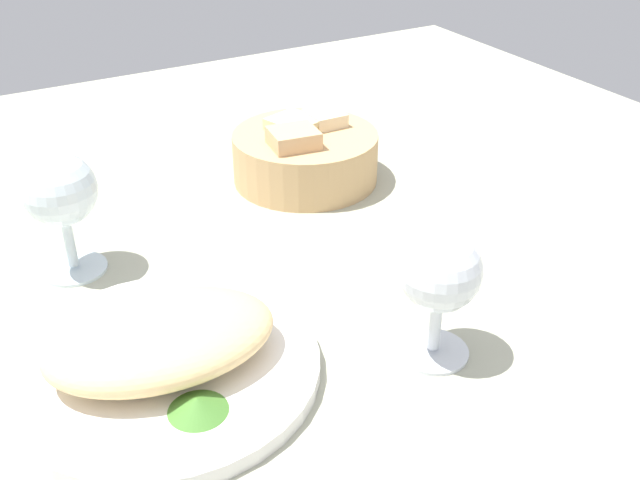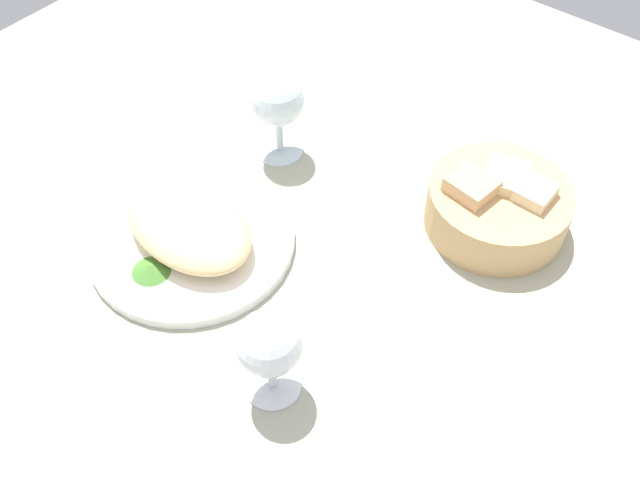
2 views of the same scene
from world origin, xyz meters
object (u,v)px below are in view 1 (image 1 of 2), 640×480
at_px(plate, 165,368).
at_px(wine_glass_near, 440,277).
at_px(wine_glass_far, 60,196).
at_px(bread_basket, 305,154).

bearing_deg(plate, wine_glass_near, -22.51).
height_order(plate, wine_glass_far, wine_glass_far).
bearing_deg(wine_glass_far, plate, -82.80).
height_order(wine_glass_near, wine_glass_far, wine_glass_far).
xyz_separation_m(plate, wine_glass_far, (-0.02, 0.19, 0.07)).
bearing_deg(bread_basket, wine_glass_near, -100.80).
xyz_separation_m(plate, wine_glass_near, (0.20, -0.08, 0.07)).
distance_m(wine_glass_near, wine_glass_far, 0.36).
distance_m(plate, wine_glass_far, 0.21).
bearing_deg(wine_glass_near, plate, 157.49).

